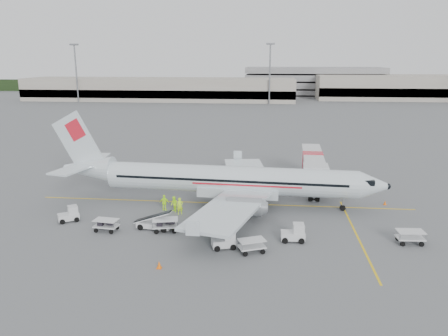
{
  "coord_description": "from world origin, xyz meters",
  "views": [
    {
      "loc": [
        5.31,
        -48.72,
        16.55
      ],
      "look_at": [
        0.0,
        2.0,
        3.8
      ],
      "focal_mm": 35.0,
      "sensor_mm": 36.0,
      "label": 1
    }
  ],
  "objects": [
    {
      "name": "cone_nose",
      "position": [
        19.0,
        1.43,
        0.27
      ],
      "size": [
        0.33,
        0.33,
        0.55
      ],
      "primitive_type": "cone",
      "color": "#F1610A",
      "rests_on": "ground"
    },
    {
      "name": "terminal_east",
      "position": [
        70.0,
        145.0,
        5.0
      ],
      "size": [
        90.0,
        26.0,
        10.0
      ],
      "primitive_type": null,
      "color": "gray",
      "rests_on": "ground"
    },
    {
      "name": "cart_empty_a",
      "position": [
        4.03,
        -13.17,
        0.61
      ],
      "size": [
        2.69,
        2.19,
        1.22
      ],
      "primitive_type": null,
      "rotation": [
        0.0,
        0.0,
        0.4
      ],
      "color": "silver",
      "rests_on": "ground"
    },
    {
      "name": "cone_stbd",
      "position": [
        -3.33,
        -16.94,
        0.33
      ],
      "size": [
        0.41,
        0.41,
        0.66
      ],
      "primitive_type": "cone",
      "color": "#F1610A",
      "rests_on": "ground"
    },
    {
      "name": "crew_b",
      "position": [
        -5.0,
        -3.54,
        0.89
      ],
      "size": [
        1.07,
        1.1,
        1.78
      ],
      "primitive_type": "imported",
      "rotation": [
        0.0,
        0.0,
        -0.91
      ],
      "color": "#B1EA1B",
      "rests_on": "ground"
    },
    {
      "name": "stripe_lead",
      "position": [
        0.0,
        0.0,
        0.01
      ],
      "size": [
        44.0,
        0.2,
        0.01
      ],
      "primitive_type": "cube",
      "color": "yellow",
      "rests_on": "ground"
    },
    {
      "name": "cone_port",
      "position": [
        4.01,
        8.68,
        0.34
      ],
      "size": [
        0.42,
        0.42,
        0.68
      ],
      "primitive_type": "cone",
      "color": "#F1610A",
      "rests_on": "ground"
    },
    {
      "name": "crew_d",
      "position": [
        -6.18,
        -3.16,
        0.91
      ],
      "size": [
        1.09,
        0.49,
        1.82
      ],
      "primitive_type": "imported",
      "rotation": [
        0.0,
        0.0,
        3.1
      ],
      "color": "#B1EA1B",
      "rests_on": "ground"
    },
    {
      "name": "tug_mid",
      "position": [
        1.51,
        -12.52,
        0.83
      ],
      "size": [
        2.41,
        1.8,
        1.65
      ],
      "primitive_type": null,
      "rotation": [
        0.0,
        0.0,
        0.3
      ],
      "color": "silver",
      "rests_on": "ground"
    },
    {
      "name": "parking_garage",
      "position": [
        25.0,
        160.0,
        7.0
      ],
      "size": [
        62.0,
        24.0,
        14.0
      ],
      "primitive_type": null,
      "color": "slate",
      "rests_on": "ground"
    },
    {
      "name": "tug_aft",
      "position": [
        -15.4,
        -7.56,
        0.81
      ],
      "size": [
        2.41,
        2.14,
        1.62
      ],
      "primitive_type": null,
      "rotation": [
        0.0,
        0.0,
        0.57
      ],
      "color": "silver",
      "rests_on": "ground"
    },
    {
      "name": "stripe_cross",
      "position": [
        14.0,
        -8.0,
        0.01
      ],
      "size": [
        0.2,
        20.0,
        0.01
      ],
      "primitive_type": "cube",
      "color": "yellow",
      "rests_on": "ground"
    },
    {
      "name": "belt_loader",
      "position": [
        -5.87,
        -8.65,
        1.25
      ],
      "size": [
        4.81,
        2.39,
        2.49
      ],
      "primitive_type": null,
      "rotation": [
        0.0,
        0.0,
        -0.15
      ],
      "color": "silver",
      "rests_on": "ground"
    },
    {
      "name": "mast_west",
      "position": [
        -70.0,
        118.0,
        11.0
      ],
      "size": [
        3.2,
        1.2,
        22.0
      ],
      "primitive_type": null,
      "color": "slate",
      "rests_on": "ground"
    },
    {
      "name": "cart_empty_b",
      "position": [
        18.46,
        -9.75,
        0.63
      ],
      "size": [
        2.52,
        1.59,
        1.27
      ],
      "primitive_type": null,
      "rotation": [
        0.0,
        0.0,
        0.07
      ],
      "color": "silver",
      "rests_on": "ground"
    },
    {
      "name": "terminal_west",
      "position": [
        -40.0,
        130.0,
        4.5
      ],
      "size": [
        110.0,
        22.0,
        9.0
      ],
      "primitive_type": null,
      "color": "gray",
      "rests_on": "ground"
    },
    {
      "name": "crew_a",
      "position": [
        -4.2,
        -4.21,
        0.94
      ],
      "size": [
        0.8,
        0.66,
        1.87
      ],
      "primitive_type": "imported",
      "rotation": [
        0.0,
        0.0,
        0.35
      ],
      "color": "#B1EA1B",
      "rests_on": "ground"
    },
    {
      "name": "tug_fore",
      "position": [
        7.75,
        -10.28,
        0.86
      ],
      "size": [
        2.26,
        1.35,
        1.72
      ],
      "primitive_type": null,
      "rotation": [
        0.0,
        0.0,
        0.03
      ],
      "color": "silver",
      "rests_on": "ground"
    },
    {
      "name": "aircraft",
      "position": [
        0.97,
        -0.47,
        5.21
      ],
      "size": [
        39.44,
        31.75,
        10.42
      ],
      "primitive_type": null,
      "rotation": [
        0.0,
        0.0,
        -0.06
      ],
      "color": "silver",
      "rests_on": "ground"
    },
    {
      "name": "cart_loaded_b",
      "position": [
        -10.47,
        -9.74,
        0.61
      ],
      "size": [
        2.49,
        1.66,
        1.22
      ],
      "primitive_type": null,
      "rotation": [
        0.0,
        0.0,
        -0.12
      ],
      "color": "silver",
      "rests_on": "ground"
    },
    {
      "name": "mast_center",
      "position": [
        5.0,
        118.0,
        11.0
      ],
      "size": [
        3.2,
        1.2,
        22.0
      ],
      "primitive_type": null,
      "color": "slate",
      "rests_on": "ground"
    },
    {
      "name": "crew_c",
      "position": [
        -0.95,
        -7.46,
        0.85
      ],
      "size": [
        1.09,
        1.27,
        1.71
      ],
      "primitive_type": "imported",
      "rotation": [
        0.0,
        0.0,
        2.07
      ],
      "color": "#B1EA1B",
      "rests_on": "ground"
    },
    {
      "name": "cart_loaded_a",
      "position": [
        -4.66,
        -9.17,
        0.65
      ],
      "size": [
        2.74,
        1.96,
        1.29
      ],
      "primitive_type": null,
      "rotation": [
        0.0,
        0.0,
        0.21
      ],
      "color": "silver",
      "rests_on": "ground"
    },
    {
      "name": "treeline",
      "position": [
        0.0,
        175.0,
        3.0
      ],
      "size": [
        300.0,
        3.0,
        6.0
      ],
      "primitive_type": null,
      "color": "black",
      "rests_on": "ground"
    },
    {
      "name": "jet_bridge",
      "position": [
        11.11,
        8.24,
        2.3
      ],
      "size": [
        4.02,
        17.66,
        4.6
      ],
      "primitive_type": null,
      "rotation": [
        0.0,
        0.0,
        -0.04
      ],
      "color": "silver",
      "rests_on": "ground"
    },
    {
      "name": "ground",
      "position": [
        0.0,
        0.0,
        0.0
      ],
      "size": [
        360.0,
        360.0,
        0.0
      ],
      "primitive_type": "plane",
      "color": "#56595B"
    }
  ]
}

